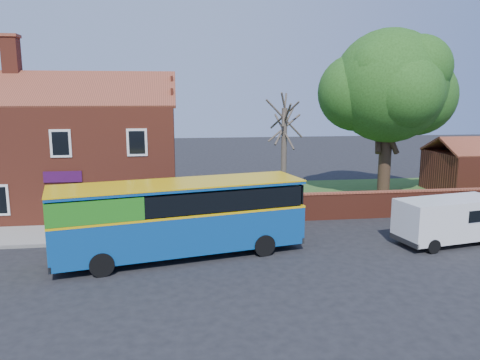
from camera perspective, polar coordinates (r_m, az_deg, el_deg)
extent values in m
plane|color=black|center=(19.81, -4.80, -10.88)|extent=(120.00, 120.00, 0.00)
cube|color=gray|center=(25.95, -21.24, -6.24)|extent=(18.00, 3.50, 0.12)
cube|color=slate|center=(24.32, -22.18, -7.38)|extent=(18.00, 0.15, 0.14)
cube|color=#426B28|center=(35.11, 15.69, -1.75)|extent=(26.00, 12.00, 0.04)
cube|color=maroon|center=(30.81, -19.20, 2.50)|extent=(12.00, 8.00, 6.50)
cube|color=brown|center=(28.61, -20.50, 10.41)|extent=(12.30, 4.08, 2.16)
cube|color=brown|center=(32.52, -18.96, 10.42)|extent=(12.30, 4.08, 2.16)
cube|color=maroon|center=(31.50, -26.13, 13.42)|extent=(0.90, 0.90, 2.20)
cube|color=black|center=(26.75, -21.04, 4.18)|extent=(1.10, 0.06, 1.50)
cube|color=#4C0F19|center=(27.29, -20.57, -3.14)|extent=(0.95, 0.04, 2.10)
cube|color=silver|center=(27.30, -20.57, -3.03)|extent=(1.20, 0.06, 2.30)
cube|color=#370D3A|center=(26.95, -20.80, 0.37)|extent=(2.00, 0.06, 0.60)
cube|color=maroon|center=(29.69, 20.33, -2.76)|extent=(22.00, 0.30, 1.50)
cube|color=brown|center=(29.52, 20.43, -1.25)|extent=(22.00, 0.38, 0.10)
cube|color=brown|center=(40.07, 27.15, 4.07)|extent=(8.20, 2.56, 1.24)
cube|color=#0C448C|center=(21.16, -7.27, -5.92)|extent=(11.34, 5.04, 1.75)
cube|color=#E0AF0B|center=(20.94, -7.32, -3.62)|extent=(11.36, 5.07, 0.10)
cube|color=black|center=(20.82, -7.36, -2.22)|extent=(10.91, 4.97, 0.87)
cube|color=#26811C|center=(20.35, -17.38, -2.91)|extent=(4.25, 3.53, 0.93)
cube|color=#0C448C|center=(20.69, -7.39, -0.62)|extent=(11.34, 5.04, 0.14)
cube|color=#E0AF0B|center=(20.68, -7.40, -0.41)|extent=(11.38, 5.09, 0.06)
cylinder|color=black|center=(19.72, -16.51, -9.85)|extent=(1.03, 0.49, 0.99)
cylinder|color=black|center=(22.17, -16.97, -7.61)|extent=(1.03, 0.49, 0.99)
cylinder|color=black|center=(21.25, 2.96, -7.94)|extent=(1.03, 0.49, 0.99)
cylinder|color=black|center=(23.54, 0.48, -6.09)|extent=(1.03, 0.49, 0.99)
cube|color=silver|center=(24.80, 24.04, -4.30)|extent=(5.36, 2.95, 1.93)
cylinder|color=black|center=(23.31, 22.50, -7.48)|extent=(0.70, 0.34, 0.67)
cylinder|color=black|center=(24.71, 19.59, -6.30)|extent=(0.70, 0.34, 0.67)
cylinder|color=black|center=(26.79, 25.09, -5.40)|extent=(0.70, 0.34, 0.67)
cylinder|color=black|center=(33.13, 17.19, 1.58)|extent=(0.82, 0.82, 4.73)
sphere|color=#307424|center=(32.78, 17.70, 10.85)|extent=(7.40, 7.40, 7.40)
sphere|color=#307424|center=(34.11, 20.67, 9.61)|extent=(5.34, 5.34, 5.34)
sphere|color=#307424|center=(32.57, 14.03, 10.31)|extent=(5.14, 5.14, 5.14)
cylinder|color=#4C4238|center=(30.12, 5.36, 2.70)|extent=(0.36, 0.36, 6.33)
cylinder|color=#4C4238|center=(29.90, 5.43, 7.00)|extent=(0.37, 3.09, 2.49)
cylinder|color=#4C4238|center=(29.92, 5.43, 6.57)|extent=(1.61, 2.28, 2.28)
cylinder|color=#4C4238|center=(29.89, 5.44, 7.43)|extent=(2.59, 1.19, 2.52)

